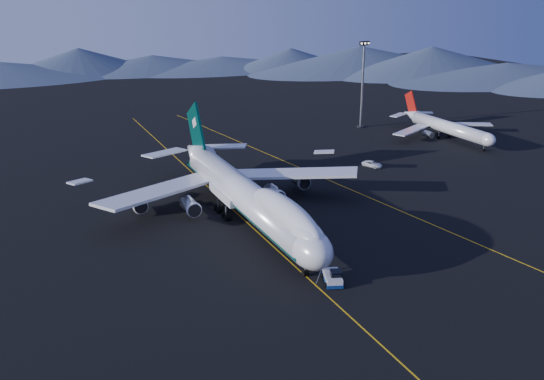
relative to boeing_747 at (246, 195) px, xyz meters
name	(u,v)px	position (x,y,z in m)	size (l,w,h in m)	color
ground	(246,222)	(0.00, -0.03, -5.81)	(500.00, 500.00, 0.00)	black
taxiway_line_main	(246,222)	(0.00, -0.03, -5.80)	(0.25, 220.00, 0.01)	#E5A90D
taxiway_line_side	(348,188)	(30.00, 9.97, -5.80)	(0.25, 200.00, 0.01)	#E5A90D
boeing_747	(246,195)	(0.00, 0.00, 0.00)	(59.62, 72.43, 19.37)	silver
pushback_tug	(333,278)	(3.00, -30.40, -5.10)	(4.26, 5.82, 2.28)	silver
second_jet	(446,127)	(83.36, 40.07, -2.11)	(38.04, 42.98, 12.23)	silver
service_van	(372,164)	(45.18, 22.72, -5.05)	(2.53, 5.48, 1.52)	white
floodlight_mast	(362,84)	(67.57, 64.34, 8.61)	(3.52, 2.64, 28.46)	black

